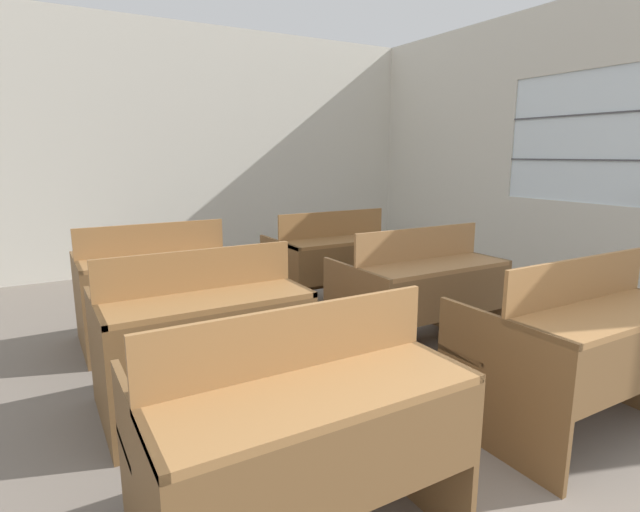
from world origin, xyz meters
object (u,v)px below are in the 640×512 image
Objects in this scene: bench_second_right at (419,290)px; bench_second_left at (202,329)px; bench_front_right at (575,344)px; bench_third_right at (333,260)px; bench_front_left at (297,429)px; bench_third_left at (156,282)px.

bench_second_left is at bearing -179.32° from bench_second_right.
bench_third_right is at bearing 89.84° from bench_front_right.
bench_third_right is at bearing 36.81° from bench_second_left.
bench_front_right and bench_second_left have the same top height.
bench_second_left is 1.61m from bench_second_right.
bench_front_right is (1.63, 0.00, 0.00)m from bench_front_left.
bench_second_left is 1.21m from bench_third_left.
bench_second_left is 1.00× the size of bench_third_right.
bench_front_left is 1.19m from bench_second_left.
bench_second_left is (0.02, 1.19, 0.00)m from bench_front_left.
bench_front_left and bench_second_right have the same top height.
bench_second_right is (1.62, 1.21, 0.00)m from bench_front_left.
bench_front_right is 2.00m from bench_second_left.
bench_second_left is (-1.61, 1.19, 0.00)m from bench_front_right.
bench_front_left is at bearing -124.23° from bench_third_right.
bench_third_left is 1.61m from bench_third_right.
bench_second_right is at bearing -90.45° from bench_third_right.
bench_front_left is 1.00× the size of bench_second_left.
bench_second_right is at bearing -36.64° from bench_third_left.
bench_second_right is 1.19m from bench_third_right.
bench_third_right is (1.61, 0.00, 0.00)m from bench_third_left.
bench_third_left is (-1.60, 1.19, 0.00)m from bench_second_right.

